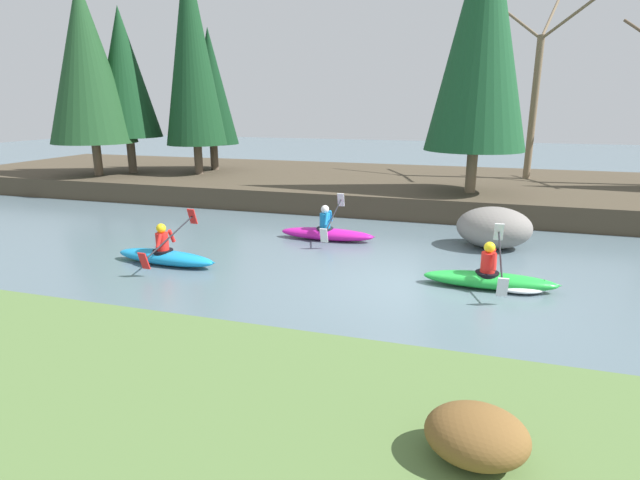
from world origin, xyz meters
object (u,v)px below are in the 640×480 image
Objects in this scene: kayaker_middle at (327,232)px; kayaker_trailing at (166,255)px; boulder_midstream at (494,227)px; kayaker_lead at (495,280)px.

kayaker_middle and kayaker_trailing have the same top height.
kayaker_trailing is 1.43× the size of boulder_midstream.
kayaker_lead is at bearing 8.14° from kayaker_trailing.
kayaker_lead is at bearing -90.73° from boulder_midstream.
kayaker_middle is at bearing 147.02° from kayaker_lead.
kayaker_trailing is at bearing -134.45° from kayaker_middle.
kayaker_trailing is 8.53m from boulder_midstream.
kayaker_lead is 5.21m from kayaker_middle.
kayaker_trailing is at bearing -177.18° from kayaker_lead.
boulder_midstream is (0.04, 3.29, 0.35)m from kayaker_lead.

